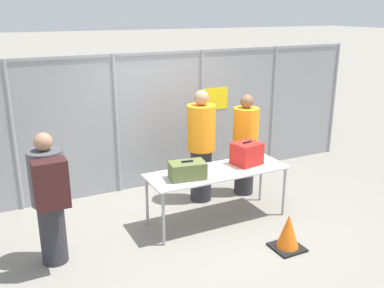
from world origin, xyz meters
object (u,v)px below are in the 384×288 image
Objects in this scene: security_worker_near at (201,145)px; traffic_cone at (288,233)px; traveler_hooded at (49,195)px; utility_trailer at (162,125)px; suitcase_red at (247,154)px; security_worker_far at (245,144)px; inspection_table at (218,174)px; suitcase_olive at (187,170)px.

security_worker_near reaches higher than traffic_cone.
utility_trailer is (3.21, 4.27, -0.55)m from traveler_hooded.
suitcase_red is 0.25× the size of security_worker_near.
traveler_hooded is at bearing -177.09° from suitcase_red.
security_worker_near reaches higher than traveler_hooded.
utility_trailer is (-0.07, 3.48, -0.51)m from security_worker_far.
inspection_table is at bearing 73.76° from security_worker_near.
traveler_hooded is 3.06m from traffic_cone.
security_worker_near is at bearing 18.22° from traveler_hooded.
inspection_table is 4.26× the size of traffic_cone.
security_worker_far is at bearing 75.06° from traffic_cone.
inspection_table is 1.25× the size of traveler_hooded.
traveler_hooded is 0.92× the size of security_worker_near.
suitcase_olive is at bearing -0.21° from traveler_hooded.
inspection_table is 0.57m from suitcase_red.
security_worker_far is (0.79, -0.09, -0.06)m from security_worker_near.
suitcase_red is 0.27× the size of traveler_hooded.
security_worker_near is 0.79m from security_worker_far.
traffic_cone is at bearing -94.14° from suitcase_red.
inspection_table is at bearing -101.56° from utility_trailer.
suitcase_red is 0.13× the size of utility_trailer.
traveler_hooded is 2.64m from security_worker_near.
traveler_hooded is 5.37m from utility_trailer.
inspection_table is 0.56m from suitcase_olive.
inspection_table reaches higher than utility_trailer.
suitcase_olive is at bearing -173.54° from suitcase_red.
traveler_hooded is at bearing 160.18° from traffic_cone.
security_worker_far is at bearing 58.20° from suitcase_red.
security_worker_near reaches higher than utility_trailer.
inspection_table is 0.81m from security_worker_near.
utility_trailer is at bearing 85.53° from traffic_cone.
inspection_table is at bearing 7.94° from suitcase_olive.
security_worker_far is (0.92, 0.68, 0.15)m from inspection_table.
traffic_cone is (0.97, -1.04, -0.69)m from suitcase_olive.
utility_trailer is (0.33, 4.12, -0.59)m from suitcase_red.
traffic_cone is at bearing -47.05° from suitcase_olive.
inspection_table is 1.30m from traffic_cone.
security_worker_far is (1.44, 0.76, -0.03)m from suitcase_olive.
inspection_table reaches higher than traffic_cone.
security_worker_near reaches higher than security_worker_far.
traveler_hooded is at bearing -126.99° from utility_trailer.
traffic_cone is (0.31, -1.88, -0.72)m from security_worker_near.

